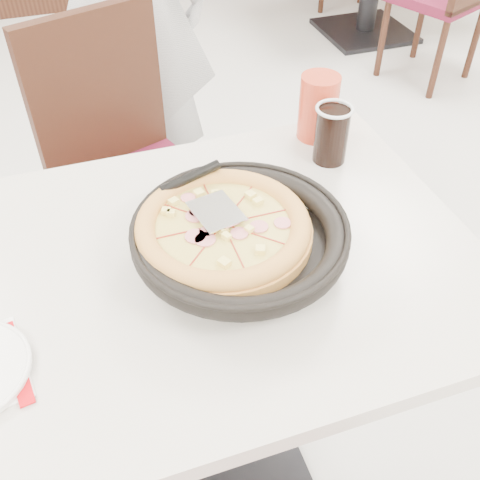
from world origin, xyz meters
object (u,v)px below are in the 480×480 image
object	(u,v)px
pizza	(223,232)
red_cup	(318,107)
pizza_pan	(240,243)
chair_far	(139,185)
cola_glass	(331,136)
main_table	(186,375)

from	to	relation	value
pizza	red_cup	world-z (taller)	red_cup
pizza	red_cup	bearing A→B (deg)	44.04
pizza_pan	red_cup	world-z (taller)	red_cup
chair_far	cola_glass	xyz separation A→B (m)	(0.41, -0.41, 0.34)
main_table	red_cup	bearing A→B (deg)	36.44
pizza_pan	red_cup	distance (m)	0.48
chair_far	pizza	bearing A→B (deg)	76.65
pizza	cola_glass	distance (m)	0.41
chair_far	pizza	distance (m)	0.73
pizza	main_table	bearing A→B (deg)	176.02
main_table	chair_far	xyz separation A→B (m)	(0.03, 0.64, 0.10)
main_table	pizza	distance (m)	0.45
pizza_pan	cola_glass	size ratio (longest dim) A/B	2.58
main_table	red_cup	world-z (taller)	red_cup
main_table	pizza_pan	xyz separation A→B (m)	(0.13, -0.03, 0.42)
red_cup	chair_far	bearing A→B (deg)	143.80
main_table	pizza	size ratio (longest dim) A/B	3.56
pizza_pan	cola_glass	bearing A→B (deg)	39.31
pizza	cola_glass	xyz separation A→B (m)	(0.34, 0.23, 0.00)
pizza_pan	cola_glass	xyz separation A→B (m)	(0.31, 0.25, 0.02)
main_table	pizza_pan	world-z (taller)	pizza_pan
pizza_pan	chair_far	bearing A→B (deg)	98.51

